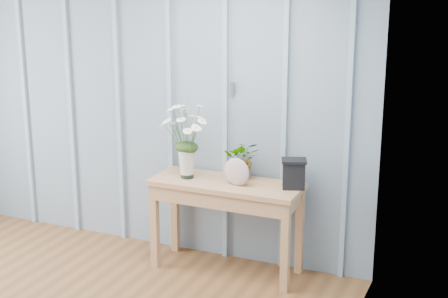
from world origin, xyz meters
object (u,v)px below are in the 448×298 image
at_px(sideboard, 227,196).
at_px(felt_disc_vessel, 237,172).
at_px(daisy_vase, 186,128).
at_px(carved_box, 294,173).

height_order(sideboard, felt_disc_vessel, felt_disc_vessel).
bearing_deg(sideboard, felt_disc_vessel, -25.33).
relative_size(sideboard, felt_disc_vessel, 5.44).
distance_m(sideboard, felt_disc_vessel, 0.25).
xyz_separation_m(daisy_vase, carved_box, (0.86, 0.09, -0.29)).
bearing_deg(felt_disc_vessel, daisy_vase, -173.80).
distance_m(sideboard, carved_box, 0.58).
height_order(daisy_vase, carved_box, daisy_vase).
xyz_separation_m(daisy_vase, felt_disc_vessel, (0.44, -0.02, -0.30)).
bearing_deg(felt_disc_vessel, carved_box, 23.90).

